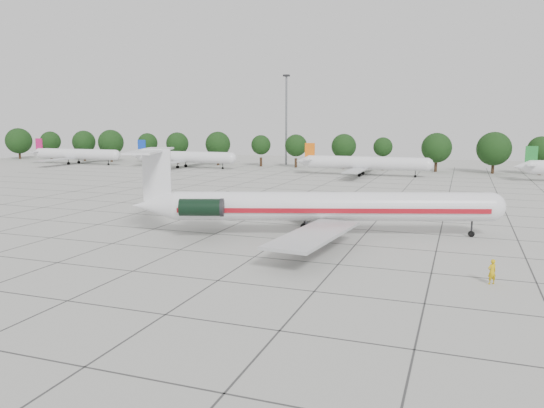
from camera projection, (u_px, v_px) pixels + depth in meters
The scene contains 9 objects.
ground at pixel (282, 239), 57.32m from camera, with size 260.00×260.00×0.00m, color #ACACA5.
apron_joints at pixel (318, 216), 71.25m from camera, with size 170.00×170.00×0.02m, color #383838.
main_airliner at pixel (311, 206), 58.31m from camera, with size 40.13×30.62×9.63m.
ground_crew at pixel (492, 272), 41.42m from camera, with size 0.73×0.48×2.01m, color gold.
bg_airliner_a at pixel (75, 154), 155.06m from camera, with size 28.24×27.20×7.40m.
bg_airliner_b at pixel (184, 157), 142.88m from camera, with size 28.24×27.20×7.40m.
bg_airliner_c at pixel (365, 163), 122.48m from camera, with size 28.24×27.20×7.40m.
tree_line at pixel (344, 146), 139.28m from camera, with size 249.86×8.44×10.22m.
floodlight_mast at pixel (286, 115), 150.63m from camera, with size 1.60×1.60×25.45m.
Camera 1 is at (17.99, -53.06, 12.71)m, focal length 35.00 mm.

